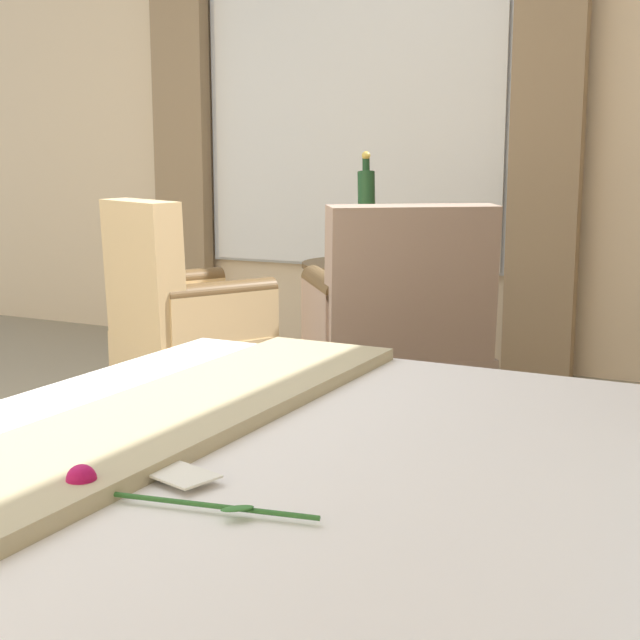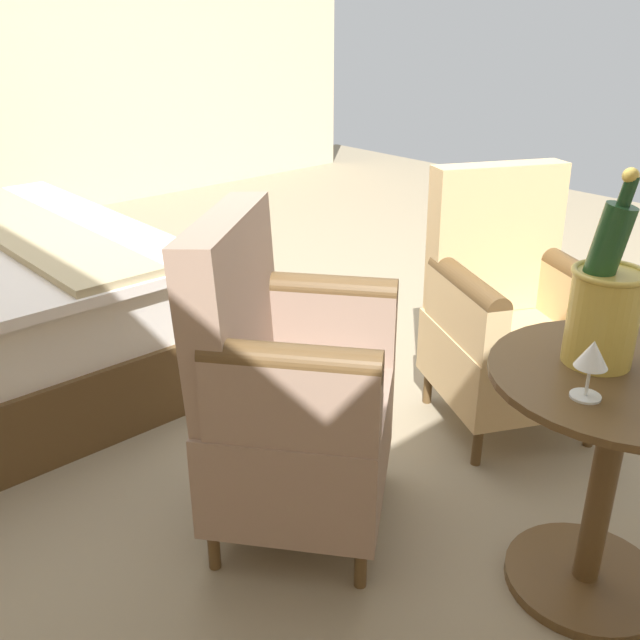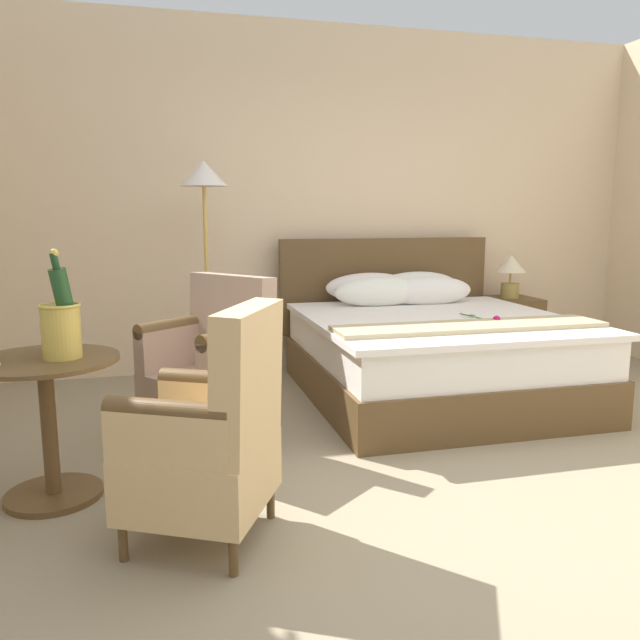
{
  "view_description": "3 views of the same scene",
  "coord_description": "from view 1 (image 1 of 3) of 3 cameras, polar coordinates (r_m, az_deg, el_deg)",
  "views": [
    {
      "loc": [
        1.8,
        2.18,
        1.12
      ],
      "look_at": [
        -0.33,
        1.1,
        0.69
      ],
      "focal_mm": 50.0,
      "sensor_mm": 36.0,
      "label": 1
    },
    {
      "loc": [
        -2.51,
        2.18,
        1.5
      ],
      "look_at": [
        -0.96,
        0.77,
        0.57
      ],
      "focal_mm": 40.0,
      "sensor_mm": 36.0,
      "label": 2
    },
    {
      "loc": [
        -1.34,
        -2.38,
        1.31
      ],
      "look_at": [
        -0.44,
        1.14,
        0.69
      ],
      "focal_mm": 35.0,
      "sensor_mm": 36.0,
      "label": 3
    }
  ],
  "objects": [
    {
      "name": "wine_glass_near_edge",
      "position": [
        4.22,
        3.52,
        5.45
      ],
      "size": [
        0.07,
        0.07,
        0.15
      ],
      "color": "white",
      "rests_on": "side_table_round"
    },
    {
      "name": "armchair_by_window",
      "position": [
        3.19,
        4.94,
        -2.26
      ],
      "size": [
        0.78,
        0.79,
        0.98
      ],
      "color": "brown",
      "rests_on": "ground"
    },
    {
      "name": "wall_window_side",
      "position": [
        5.23,
        2.38,
        13.47
      ],
      "size": [
        0.27,
        5.8,
        2.86
      ],
      "color": "beige",
      "rests_on": "ground"
    },
    {
      "name": "side_table_round",
      "position": [
        4.06,
        3.46,
        -0.28
      ],
      "size": [
        0.66,
        0.66,
        0.67
      ],
      "color": "brown",
      "rests_on": "ground"
    },
    {
      "name": "wine_glass_near_bucket",
      "position": [
        3.94,
        5.85,
        5.03
      ],
      "size": [
        0.08,
        0.08,
        0.14
      ],
      "color": "white",
      "rests_on": "side_table_round"
    },
    {
      "name": "champagne_bucket",
      "position": [
        3.93,
        2.95,
        5.91
      ],
      "size": [
        0.18,
        0.18,
        0.49
      ],
      "color": "gold",
      "rests_on": "side_table_round"
    },
    {
      "name": "armchair_facing_bed",
      "position": [
        3.74,
        -8.88,
        -0.59
      ],
      "size": [
        0.72,
        0.72,
        0.97
      ],
      "color": "brown",
      "rests_on": "ground"
    }
  ]
}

